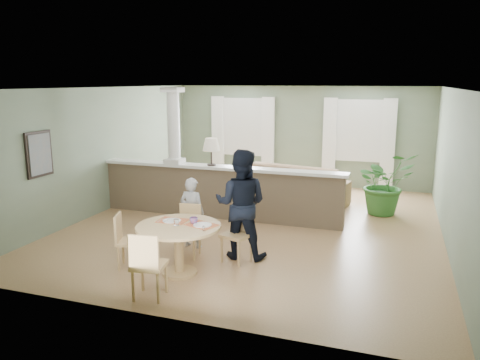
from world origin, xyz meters
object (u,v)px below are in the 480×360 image
(dining_table, at_px, (179,235))
(chair_far_boy, at_px, (189,228))
(chair_near, at_px, (147,263))
(chair_far_man, at_px, (239,230))
(child_person, at_px, (192,213))
(chair_side, at_px, (126,238))
(sofa, at_px, (286,185))
(houseplant, at_px, (384,183))
(man_person, at_px, (241,204))

(dining_table, height_order, chair_far_boy, dining_table)
(dining_table, relative_size, chair_near, 1.34)
(chair_far_man, height_order, child_person, child_person)
(chair_side, bearing_deg, chair_near, -154.68)
(sofa, relative_size, chair_near, 3.06)
(houseplant, xyz_separation_m, child_person, (-3.05, -3.23, -0.06))
(chair_near, height_order, chair_side, chair_near)
(chair_near, relative_size, chair_side, 1.09)
(dining_table, relative_size, child_person, 1.01)
(houseplant, distance_m, chair_side, 5.71)
(man_person, bearing_deg, chair_far_man, 92.27)
(chair_near, relative_size, man_person, 0.52)
(houseplant, height_order, man_person, man_person)
(chair_far_boy, bearing_deg, chair_far_man, -3.03)
(chair_far_man, relative_size, chair_near, 0.99)
(dining_table, relative_size, man_person, 0.70)
(sofa, xyz_separation_m, houseplant, (2.22, -0.26, 0.26))
(chair_far_man, height_order, chair_near, chair_near)
(dining_table, bearing_deg, man_person, 55.91)
(sofa, height_order, houseplant, houseplant)
(chair_far_man, relative_size, chair_side, 1.07)
(chair_far_man, bearing_deg, chair_near, -95.18)
(child_person, bearing_deg, chair_far_man, 165.30)
(houseplant, distance_m, chair_far_boy, 4.66)
(sofa, distance_m, houseplant, 2.25)
(chair_side, bearing_deg, houseplant, -59.45)
(sofa, distance_m, dining_table, 4.65)
(chair_near, xyz_separation_m, man_person, (0.66, 1.86, 0.38))
(sofa, height_order, dining_table, dining_table)
(sofa, relative_size, houseplant, 2.10)
(child_person, bearing_deg, chair_near, 102.12)
(sofa, xyz_separation_m, man_person, (0.11, -3.67, 0.48))
(dining_table, distance_m, chair_near, 0.91)
(chair_far_man, xyz_separation_m, child_person, (-0.97, 0.33, 0.11))
(chair_side, xyz_separation_m, child_person, (0.59, 1.16, 0.15))
(sofa, distance_m, chair_side, 4.87)
(sofa, height_order, chair_near, chair_near)
(chair_far_man, bearing_deg, sofa, 108.65)
(houseplant, height_order, child_person, houseplant)
(chair_side, xyz_separation_m, man_person, (1.54, 0.99, 0.42))
(houseplant, distance_m, chair_near, 5.95)
(sofa, xyz_separation_m, chair_side, (-1.42, -4.65, 0.06))
(chair_far_boy, distance_m, man_person, 0.96)
(man_person, bearing_deg, dining_table, 50.48)
(chair_side, height_order, man_person, man_person)
(man_person, bearing_deg, sofa, -93.69)
(chair_far_boy, bearing_deg, chair_side, -138.28)
(chair_side, bearing_deg, chair_far_boy, -61.60)
(dining_table, xyz_separation_m, chair_far_boy, (-0.19, 0.74, -0.13))
(child_person, bearing_deg, chair_side, 67.35)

